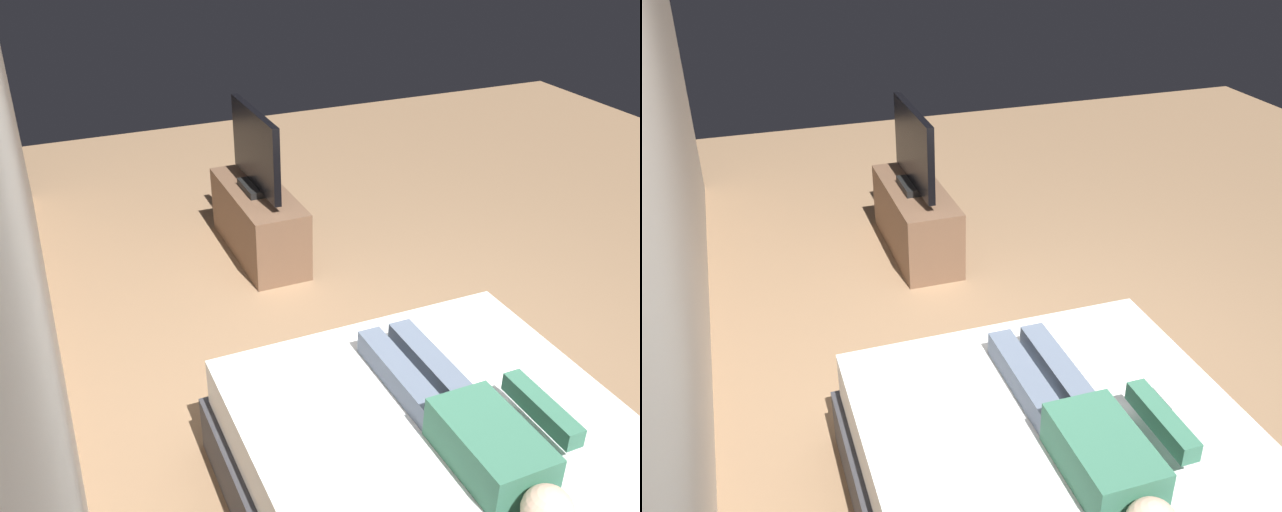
{
  "view_description": "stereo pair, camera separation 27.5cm",
  "coord_description": "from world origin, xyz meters",
  "views": [
    {
      "loc": [
        -2.64,
        1.57,
        2.5
      ],
      "look_at": [
        0.42,
        0.25,
        0.69
      ],
      "focal_mm": 39.62,
      "sensor_mm": 36.0,
      "label": 1
    },
    {
      "loc": [
        -2.74,
        1.32,
        2.5
      ],
      "look_at": [
        0.42,
        0.25,
        0.69
      ],
      "focal_mm": 39.62,
      "sensor_mm": 36.0,
      "label": 2
    }
  ],
  "objects": [
    {
      "name": "bed",
      "position": [
        -0.98,
        0.25,
        0.26
      ],
      "size": [
        1.97,
        1.63,
        0.54
      ],
      "color": "#333338",
      "rests_on": "ground"
    },
    {
      "name": "remote",
      "position": [
        -0.8,
        -0.2,
        0.55
      ],
      "size": [
        0.15,
        0.04,
        0.02
      ],
      "primitive_type": "cube",
      "color": "black",
      "rests_on": "bed"
    },
    {
      "name": "ground_plane",
      "position": [
        0.0,
        0.0,
        0.0
      ],
      "size": [
        10.0,
        10.0,
        0.0
      ],
      "primitive_type": "plane",
      "color": "#8C6B4C"
    },
    {
      "name": "tv_stand",
      "position": [
        1.83,
        0.14,
        0.25
      ],
      "size": [
        1.1,
        0.4,
        0.5
      ],
      "primitive_type": "cube",
      "color": "brown",
      "rests_on": "ground"
    },
    {
      "name": "person",
      "position": [
        -0.96,
        0.2,
        0.62
      ],
      "size": [
        1.26,
        0.46,
        0.18
      ],
      "color": "#387056",
      "rests_on": "bed"
    },
    {
      "name": "back_wall",
      "position": [
        0.4,
        1.7,
        1.4
      ],
      "size": [
        6.4,
        0.1,
        2.8
      ],
      "primitive_type": "cube",
      "color": "silver",
      "rests_on": "ground"
    },
    {
      "name": "tv",
      "position": [
        1.83,
        0.14,
        0.78
      ],
      "size": [
        0.88,
        0.2,
        0.59
      ],
      "color": "black",
      "rests_on": "tv_stand"
    }
  ]
}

